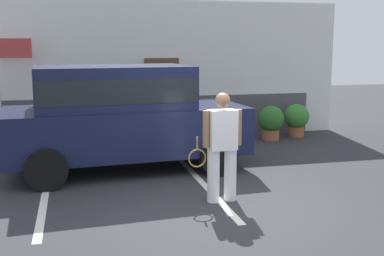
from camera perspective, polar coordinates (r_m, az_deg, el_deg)
ground_plane at (r=7.46m, az=3.65°, el=-9.44°), size 40.00×40.00×0.00m
parking_stripe_0 at (r=8.60m, az=-16.75°, el=-7.23°), size 0.12×4.40×0.01m
parking_stripe_1 at (r=8.85m, az=1.11°, el=-6.31°), size 0.12×4.40×0.01m
house_frontage at (r=12.95m, az=-4.28°, el=6.32°), size 10.12×0.40×3.57m
parked_suv at (r=9.55m, az=-8.33°, el=1.78°), size 4.72×2.42×2.05m
tennis_player_man at (r=7.61m, az=3.50°, el=-2.10°), size 0.90×0.29×1.72m
potted_plant_by_porch at (r=12.80m, az=9.22°, el=0.81°), size 0.67×0.67×0.89m
potted_plant_secondary at (r=13.41m, az=12.12°, el=1.11°), size 0.67×0.67×0.88m
flag_pole at (r=12.24m, az=-20.78°, el=6.29°), size 0.80×0.08×2.64m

